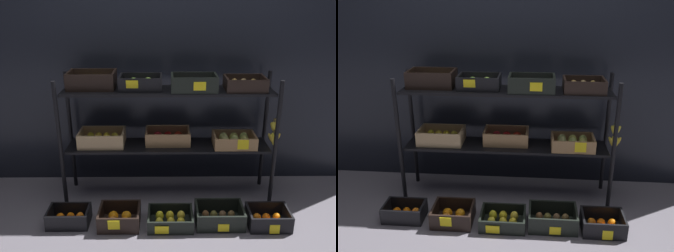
# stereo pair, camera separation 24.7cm
# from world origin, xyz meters

# --- Properties ---
(ground_plane) EXTENTS (10.00, 10.00, 0.00)m
(ground_plane) POSITION_xyz_m (0.00, 0.00, 0.00)
(ground_plane) COLOR slate
(storefront_wall) EXTENTS (4.05, 0.12, 2.20)m
(storefront_wall) POSITION_xyz_m (0.00, 0.36, 1.10)
(storefront_wall) COLOR black
(storefront_wall) RESTS_ON ground_plane
(display_rack) EXTENTS (1.77, 0.36, 1.06)m
(display_rack) POSITION_xyz_m (-0.01, 0.00, 0.71)
(display_rack) COLOR black
(display_rack) RESTS_ON ground_plane
(crate_ground_tangerine) EXTENTS (0.31, 0.20, 0.13)m
(crate_ground_tangerine) POSITION_xyz_m (-0.74, -0.41, 0.05)
(crate_ground_tangerine) COLOR black
(crate_ground_tangerine) RESTS_ON ground_plane
(crate_ground_orange) EXTENTS (0.30, 0.26, 0.13)m
(crate_ground_orange) POSITION_xyz_m (-0.37, -0.42, 0.05)
(crate_ground_orange) COLOR black
(crate_ground_orange) RESTS_ON ground_plane
(crate_ground_lemon) EXTENTS (0.33, 0.26, 0.11)m
(crate_ground_lemon) POSITION_xyz_m (0.01, -0.44, 0.04)
(crate_ground_lemon) COLOR black
(crate_ground_lemon) RESTS_ON ground_plane
(crate_ground_kiwi) EXTENTS (0.35, 0.26, 0.14)m
(crate_ground_kiwi) POSITION_xyz_m (0.38, -0.42, 0.05)
(crate_ground_kiwi) COLOR black
(crate_ground_kiwi) RESTS_ON ground_plane
(crate_ground_rightmost_tangerine) EXTENTS (0.31, 0.24, 0.13)m
(crate_ground_rightmost_tangerine) POSITION_xyz_m (0.74, -0.44, 0.05)
(crate_ground_rightmost_tangerine) COLOR black
(crate_ground_rightmost_tangerine) RESTS_ON ground_plane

